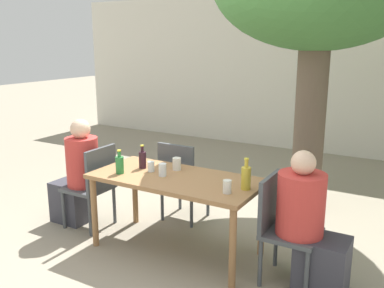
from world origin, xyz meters
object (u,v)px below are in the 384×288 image
(wine_bottle_1, at_px, (142,159))
(drinking_glass_0, at_px, (177,164))
(oil_cruet_0, at_px, (246,177))
(drinking_glass_2, at_px, (163,170))
(person_seated_1, at_px, (310,228))
(drinking_glass_3, at_px, (227,187))
(green_bottle_2, at_px, (120,164))
(patio_chair_1, at_px, (282,223))
(patio_chair_2, at_px, (181,177))
(patio_chair_0, at_px, (94,182))
(drinking_glass_1, at_px, (151,167))
(dining_table_front, at_px, (176,185))
(person_seated_0, at_px, (77,177))

(wine_bottle_1, relative_size, drinking_glass_0, 1.93)
(oil_cruet_0, relative_size, drinking_glass_2, 2.28)
(person_seated_1, relative_size, drinking_glass_0, 9.42)
(oil_cruet_0, relative_size, drinking_glass_3, 2.47)
(wine_bottle_1, xyz_separation_m, green_bottle_2, (-0.08, -0.25, -0.00))
(oil_cruet_0, bearing_deg, patio_chair_1, -1.41)
(green_bottle_2, bearing_deg, patio_chair_2, 75.98)
(oil_cruet_0, bearing_deg, drinking_glass_3, -120.55)
(patio_chair_2, bearing_deg, wine_bottle_1, 78.19)
(wine_bottle_1, bearing_deg, patio_chair_0, -173.31)
(patio_chair_0, height_order, drinking_glass_2, patio_chair_0)
(patio_chair_1, relative_size, drinking_glass_1, 9.16)
(dining_table_front, height_order, person_seated_0, person_seated_0)
(patio_chair_1, height_order, oil_cruet_0, oil_cruet_0)
(patio_chair_2, height_order, wine_bottle_1, wine_bottle_1)
(person_seated_1, bearing_deg, oil_cruet_0, 89.17)
(patio_chair_0, distance_m, oil_cruet_0, 1.76)
(wine_bottle_1, bearing_deg, dining_table_front, -9.19)
(drinking_glass_1, bearing_deg, patio_chair_1, -0.79)
(person_seated_1, xyz_separation_m, drinking_glass_0, (-1.37, 0.19, 0.29))
(patio_chair_2, xyz_separation_m, oil_cruet_0, (1.02, -0.61, 0.34))
(oil_cruet_0, height_order, drinking_glass_3, oil_cruet_0)
(person_seated_1, height_order, drinking_glass_2, person_seated_1)
(dining_table_front, bearing_deg, wine_bottle_1, 170.81)
(dining_table_front, bearing_deg, person_seated_1, -0.00)
(oil_cruet_0, distance_m, wine_bottle_1, 1.13)
(patio_chair_1, bearing_deg, dining_table_front, 90.00)
(person_seated_1, xyz_separation_m, drinking_glass_2, (-1.38, -0.04, 0.29))
(patio_chair_0, bearing_deg, person_seated_1, 90.00)
(wine_bottle_1, height_order, drinking_glass_3, wine_bottle_1)
(patio_chair_0, height_order, drinking_glass_0, patio_chair_0)
(patio_chair_0, relative_size, green_bottle_2, 3.91)
(patio_chair_1, distance_m, drinking_glass_1, 1.35)
(oil_cruet_0, height_order, green_bottle_2, oil_cruet_0)
(drinking_glass_0, relative_size, drinking_glass_1, 1.24)
(person_seated_0, xyz_separation_m, drinking_glass_1, (0.97, 0.02, 0.26))
(drinking_glass_2, bearing_deg, wine_bottle_1, 160.05)
(patio_chair_1, relative_size, wine_bottle_1, 3.84)
(oil_cruet_0, distance_m, drinking_glass_3, 0.20)
(dining_table_front, relative_size, green_bottle_2, 6.92)
(patio_chair_2, distance_m, drinking_glass_1, 0.66)
(oil_cruet_0, bearing_deg, dining_table_front, -179.33)
(patio_chair_2, xyz_separation_m, wine_bottle_1, (-0.11, -0.54, 0.32))
(person_seated_0, relative_size, oil_cruet_0, 4.28)
(patio_chair_0, height_order, person_seated_1, person_seated_1)
(green_bottle_2, bearing_deg, patio_chair_0, 160.78)
(dining_table_front, height_order, drinking_glass_0, drinking_glass_0)
(drinking_glass_2, bearing_deg, patio_chair_2, 106.95)
(patio_chair_0, height_order, drinking_glass_3, patio_chair_0)
(patio_chair_1, relative_size, patio_chair_2, 1.00)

